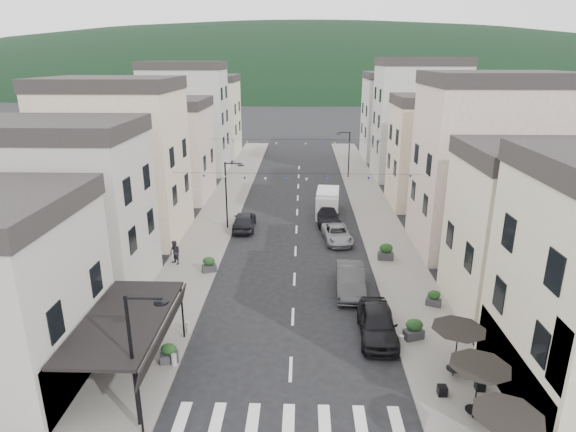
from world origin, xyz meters
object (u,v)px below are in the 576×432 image
object	(u,v)px
parked_car_b	(350,280)
parked_car_e	(244,221)
delivery_van	(328,201)
pedestrian_a	(159,305)
parked_car_d	(328,216)
pedestrian_b	(175,253)
parked_car_c	(337,234)
parked_car_a	(377,323)

from	to	relation	value
parked_car_b	parked_car_e	xyz separation A→B (m)	(-8.23, 11.66, -0.03)
delivery_van	pedestrian_a	world-z (taller)	delivery_van
parked_car_d	pedestrian_b	world-z (taller)	pedestrian_b
parked_car_c	parked_car_d	world-z (taller)	parked_car_d
parked_car_c	pedestrian_b	world-z (taller)	pedestrian_b
parked_car_a	parked_car_b	size ratio (longest dim) A/B	0.97
parked_car_a	parked_car_c	bearing A→B (deg)	96.68
delivery_van	pedestrian_b	world-z (taller)	delivery_van
parked_car_d	pedestrian_a	xyz separation A→B (m)	(-10.43, -17.50, 0.31)
parked_car_b	pedestrian_b	bearing A→B (deg)	166.01
parked_car_d	pedestrian_a	distance (m)	20.38
parked_car_a	parked_car_c	distance (m)	14.28
parked_car_b	delivery_van	xyz separation A→B (m)	(-0.69, 16.33, 0.40)
parked_car_a	pedestrian_a	world-z (taller)	pedestrian_a
pedestrian_a	parked_car_c	bearing A→B (deg)	34.37
parked_car_b	parked_car_d	distance (m)	13.53
pedestrian_a	delivery_van	bearing A→B (deg)	47.23
pedestrian_b	parked_car_d	bearing A→B (deg)	79.61
parked_car_e	pedestrian_b	world-z (taller)	pedestrian_b
parked_car_a	pedestrian_b	distance (m)	16.02
parked_car_c	delivery_van	xyz separation A→B (m)	(-0.43, 7.38, 0.59)
parked_car_a	parked_car_e	size ratio (longest dim) A/B	1.04
parked_car_b	pedestrian_a	bearing A→B (deg)	-157.76
parked_car_c	pedestrian_a	bearing A→B (deg)	-136.54
pedestrian_a	parked_car_b	bearing A→B (deg)	4.24
parked_car_d	parked_car_e	xyz separation A→B (m)	(-7.43, -1.85, 0.07)
parked_car_a	delivery_van	xyz separation A→B (m)	(-1.66, 21.60, 0.40)
pedestrian_b	parked_car_c	bearing A→B (deg)	62.74
parked_car_d	pedestrian_b	size ratio (longest dim) A/B	2.80
parked_car_a	parked_car_e	xyz separation A→B (m)	(-9.20, 16.93, -0.03)
parked_car_a	parked_car_e	world-z (taller)	parked_car_a
parked_car_a	pedestrian_a	bearing A→B (deg)	175.78
pedestrian_a	pedestrian_b	distance (m)	7.76
parked_car_c	parked_car_b	bearing A→B (deg)	-94.58
parked_car_a	parked_car_e	distance (m)	19.27
parked_car_b	parked_car_e	world-z (taller)	parked_car_b
parked_car_b	parked_car_d	xyz separation A→B (m)	(-0.81, 13.50, -0.10)
parked_car_d	parked_car_c	bearing A→B (deg)	-85.82
parked_car_b	delivery_van	distance (m)	16.35
parked_car_c	pedestrian_a	world-z (taller)	pedestrian_a
parked_car_b	parked_car_d	size ratio (longest dim) A/B	1.01
parked_car_c	parked_car_d	distance (m)	4.59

